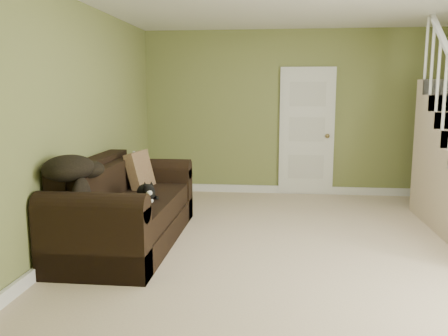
% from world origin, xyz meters
% --- Properties ---
extents(floor, '(5.00, 5.50, 0.01)m').
position_xyz_m(floor, '(0.00, 0.00, 0.00)').
color(floor, tan).
rests_on(floor, ground).
extents(wall_back, '(5.00, 0.04, 2.60)m').
position_xyz_m(wall_back, '(0.00, 2.75, 1.30)').
color(wall_back, olive).
rests_on(wall_back, floor).
extents(wall_front, '(5.00, 0.04, 2.60)m').
position_xyz_m(wall_front, '(0.00, -2.75, 1.30)').
color(wall_front, olive).
rests_on(wall_front, floor).
extents(wall_left, '(0.04, 5.50, 2.60)m').
position_xyz_m(wall_left, '(-2.50, 0.00, 1.30)').
color(wall_left, olive).
rests_on(wall_left, floor).
extents(baseboard_back, '(5.00, 0.04, 0.12)m').
position_xyz_m(baseboard_back, '(0.00, 2.72, 0.06)').
color(baseboard_back, white).
rests_on(baseboard_back, floor).
extents(baseboard_left, '(0.04, 5.50, 0.12)m').
position_xyz_m(baseboard_left, '(-2.47, 0.00, 0.06)').
color(baseboard_left, white).
rests_on(baseboard_left, floor).
extents(door, '(0.86, 0.12, 2.02)m').
position_xyz_m(door, '(0.10, 2.71, 1.01)').
color(door, white).
rests_on(door, floor).
extents(sofa, '(1.00, 2.32, 0.92)m').
position_xyz_m(sofa, '(-2.02, -0.02, 0.35)').
color(sofa, black).
rests_on(sofa, floor).
extents(side_table, '(0.60, 0.60, 0.83)m').
position_xyz_m(side_table, '(-2.24, 1.43, 0.31)').
color(side_table, black).
rests_on(side_table, floor).
extents(cat, '(0.34, 0.49, 0.24)m').
position_xyz_m(cat, '(-1.75, -0.13, 0.59)').
color(cat, black).
rests_on(cat, sofa).
extents(banana, '(0.11, 0.20, 0.06)m').
position_xyz_m(banana, '(-1.70, -0.37, 0.52)').
color(banana, yellow).
rests_on(banana, sofa).
extents(throw_pillow, '(0.28, 0.49, 0.48)m').
position_xyz_m(throw_pillow, '(-2.02, 0.61, 0.70)').
color(throw_pillow, '#543221').
rests_on(throw_pillow, sofa).
extents(throw_blanket, '(0.49, 0.62, 0.24)m').
position_xyz_m(throw_blanket, '(-2.28, -0.78, 0.95)').
color(throw_blanket, black).
rests_on(throw_blanket, sofa).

